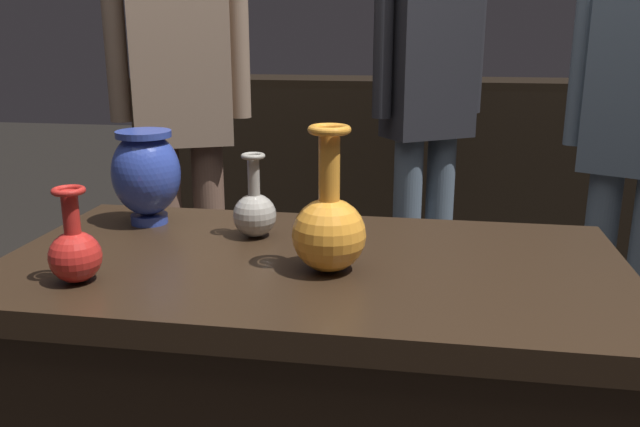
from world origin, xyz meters
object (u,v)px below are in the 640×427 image
visitor_near_right (637,131)px  visitor_near_left (181,94)px  vase_left_accent (255,211)px  shelf_vase_far_left (190,63)px  shelf_vase_center (390,63)px  vase_tall_behind (146,173)px  vase_centerpiece (329,227)px  vase_right_accent (75,251)px  visitor_center_back (428,93)px

visitor_near_right → visitor_near_left: bearing=33.0°
vase_left_accent → visitor_near_left: 0.97m
vase_left_accent → shelf_vase_far_left: (-0.89, 2.07, 0.20)m
shelf_vase_center → vase_tall_behind: bearing=-101.1°
vase_centerpiece → vase_tall_behind: bearing=152.5°
vase_centerpiece → vase_tall_behind: vase_centerpiece is taller
vase_right_accent → visitor_center_back: size_ratio=0.10×
visitor_near_right → visitor_center_back: (-0.68, 0.24, 0.09)m
visitor_center_back → vase_left_accent: bearing=40.1°
visitor_near_right → visitor_center_back: 0.73m
vase_tall_behind → vase_right_accent: size_ratio=1.25×
vase_centerpiece → vase_tall_behind: (-0.45, 0.24, 0.03)m
vase_centerpiece → visitor_center_back: 1.42m
vase_right_accent → vase_left_accent: bearing=51.9°
shelf_vase_far_left → visitor_near_left: size_ratio=0.12×
shelf_vase_far_left → visitor_center_back: visitor_center_back is taller
vase_centerpiece → visitor_near_right: visitor_near_right is taller
vase_left_accent → visitor_center_back: bearing=74.0°
vase_tall_behind → visitor_near_left: visitor_near_left is taller
vase_right_accent → shelf_vase_center: shelf_vase_center is taller
vase_centerpiece → vase_left_accent: 0.26m
vase_left_accent → visitor_near_right: 1.43m
vase_centerpiece → shelf_vase_far_left: (-1.08, 2.25, 0.18)m
shelf_vase_far_left → shelf_vase_center: shelf_vase_far_left is taller
vase_centerpiece → visitor_center_back: visitor_center_back is taller
vase_tall_behind → shelf_vase_far_left: 2.11m
vase_centerpiece → visitor_center_back: size_ratio=0.16×
vase_left_accent → visitor_center_back: 1.28m
vase_left_accent → shelf_vase_far_left: size_ratio=0.85×
vase_centerpiece → vase_left_accent: bearing=136.4°
visitor_near_right → vase_left_accent: bearing=70.8°
vase_right_accent → visitor_near_right: bearing=45.3°
vase_centerpiece → visitor_near_left: visitor_near_left is taller
vase_right_accent → visitor_near_left: (-0.23, 1.14, 0.16)m
vase_centerpiece → shelf_vase_center: bearing=91.0°
shelf_vase_far_left → shelf_vase_center: (1.04, 0.09, 0.00)m
visitor_near_left → visitor_center_back: 0.91m
vase_centerpiece → visitor_near_right: size_ratio=0.17×
visitor_center_back → shelf_vase_center: bearing=-111.5°
vase_tall_behind → visitor_near_right: visitor_near_right is taller
vase_right_accent → visitor_center_back: visitor_center_back is taller
vase_left_accent → shelf_vase_center: 2.17m
vase_right_accent → visitor_near_left: 1.17m
vase_right_accent → visitor_near_right: visitor_near_right is taller
vase_tall_behind → visitor_center_back: (0.62, 1.17, 0.08)m
shelf_vase_center → vase_left_accent: bearing=-93.9°
vase_tall_behind → visitor_near_left: 0.80m
vase_centerpiece → shelf_vase_far_left: shelf_vase_far_left is taller
vase_tall_behind → vase_left_accent: 0.28m
vase_left_accent → vase_right_accent: vase_left_accent is taller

